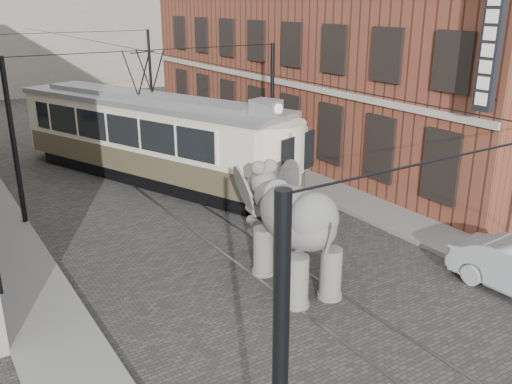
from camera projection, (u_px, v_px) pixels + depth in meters
ground at (243, 249)px, 18.03m from camera, size 120.00×120.00×0.00m
tram_rails at (243, 248)px, 18.03m from camera, size 1.54×80.00×0.02m
sidewalk_right at (376, 211)px, 21.07m from camera, size 2.00×60.00×0.15m
sidewalk_left at (36, 302)px, 14.69m from camera, size 2.00×60.00×0.15m
brick_building at (332, 35)px, 28.81m from camera, size 8.00×26.00×12.00m
distant_block at (2, 9)px, 47.51m from camera, size 28.00×10.00×14.00m
catenary at (170, 131)px, 20.91m from camera, size 11.00×30.20×6.00m
tram at (147, 117)px, 24.14m from camera, size 8.03×14.46×5.70m
elephant at (296, 233)px, 15.23m from camera, size 3.56×5.59×3.22m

